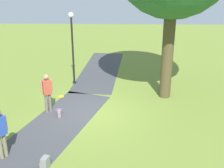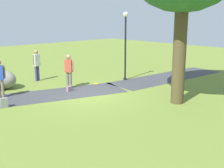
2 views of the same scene
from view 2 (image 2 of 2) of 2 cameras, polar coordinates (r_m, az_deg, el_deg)
The scene contains 11 objects.
ground_plane at distance 13.96m, azimuth -3.91°, elevation -2.14°, with size 48.00×48.00×0.00m, color olive.
footpath_segment_near at distance 18.25m, azimuth 10.88°, elevation 1.34°, with size 8.15×2.88×0.01m.
footpath_segment_mid at distance 14.16m, azimuth -13.34°, elevation -2.25°, with size 8.31×4.56×0.01m.
lamp_post at distance 16.86m, azimuth 2.62°, elevation 8.72°, with size 0.28×0.28×3.87m.
lawn_boulder at distance 16.05m, azimuth -20.42°, elevation 0.83°, with size 1.49×1.80×0.95m.
woman_with_handbag at distance 15.18m, azimuth -8.37°, elevation 2.93°, with size 0.40×0.45×1.74m.
man_near_boulder at distance 14.21m, azimuth -20.93°, elevation 1.47°, with size 0.43×0.41×1.74m.
passerby_on_path at distance 17.26m, azimuth -14.42°, elevation 3.98°, with size 0.52×0.29×1.78m.
handbag_on_grass at distance 14.71m, azimuth -8.25°, elevation -0.88°, with size 0.34×0.33×0.31m.
spare_backpack_on_lawn at distance 12.84m, azimuth -20.18°, elevation -3.44°, with size 0.32×0.31×0.40m.
frisbee_on_grass at distance 16.21m, azimuth -3.07°, elevation 0.09°, with size 0.28×0.28×0.02m.
Camera 2 is at (8.54, 10.40, 3.72)m, focal length 47.18 mm.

